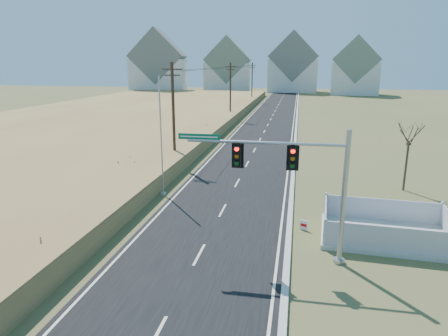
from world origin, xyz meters
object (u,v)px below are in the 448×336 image
(traffic_signal_mast, at_px, (303,179))
(flagpole, at_px, (162,149))
(fence_enclosure, at_px, (385,233))
(bare_tree, at_px, (410,133))
(open_sign, at_px, (304,225))

(traffic_signal_mast, distance_m, flagpole, 12.28)
(traffic_signal_mast, bearing_deg, flagpole, 139.96)
(fence_enclosure, relative_size, bare_tree, 1.29)
(traffic_signal_mast, relative_size, bare_tree, 1.49)
(bare_tree, bearing_deg, fence_enclosure, -108.41)
(fence_enclosure, bearing_deg, flagpole, 164.88)
(flagpole, bearing_deg, open_sign, -24.85)
(fence_enclosure, distance_m, bare_tree, 10.15)
(bare_tree, bearing_deg, flagpole, -166.20)
(traffic_signal_mast, height_order, flagpole, flagpole)
(traffic_signal_mast, bearing_deg, bare_tree, 58.57)
(fence_enclosure, bearing_deg, bare_tree, 75.50)
(traffic_signal_mast, xyz_separation_m, open_sign, (0.25, 3.46, -3.61))
(fence_enclosure, xyz_separation_m, flagpole, (-13.80, 4.76, 2.96))
(fence_enclosure, height_order, bare_tree, bare_tree)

